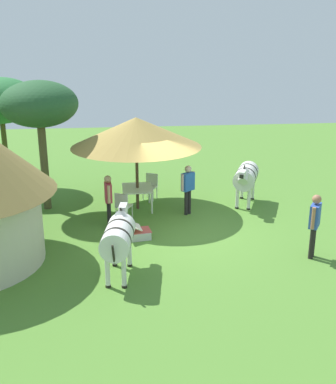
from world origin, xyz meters
name	(u,v)px	position (x,y,z in m)	size (l,w,h in m)	color
ground_plane	(186,231)	(0.00, 0.00, 0.00)	(36.00, 36.00, 0.00)	#4F812F
shade_umbrella	(136,132)	(2.15, 1.33, 2.60)	(4.22, 4.22, 3.07)	#513727
patio_dining_table	(137,190)	(2.15, 1.33, 0.66)	(1.20, 0.99, 0.74)	silver
patio_chair_west_end	(123,204)	(1.13, 1.84, 0.52)	(0.57, 0.58, 0.90)	white
patio_chair_east_end	(151,184)	(3.16, 0.81, 0.52)	(0.58, 0.58, 0.90)	silver
guest_beside_umbrella	(108,196)	(0.67, 2.27, 0.96)	(0.57, 0.24, 1.60)	black
guest_behind_table	(188,185)	(1.44, -0.25, 0.98)	(0.43, 0.48, 1.63)	black
standing_watcher	(315,220)	(-2.08, -2.96, 1.03)	(0.53, 0.43, 1.71)	black
striped_lounge_chair	(137,230)	(-0.32, 1.48, 0.25)	(0.65, 0.90, 0.57)	#BF4C44
zebra_nearest_camera	(118,237)	(-2.50, 2.01, 1.00)	(2.08, 0.88, 1.54)	silver
zebra_by_umbrella	(246,177)	(2.16, -2.36, 0.99)	(2.00, 1.21, 1.53)	silver
acacia_tree_behind_hut	(0,101)	(5.06, 6.12, 3.31)	(2.76, 2.76, 4.15)	#4C4C21
acacia_tree_far_lawn	(39,105)	(2.53, 4.35, 3.45)	(2.44, 2.44, 4.22)	brown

